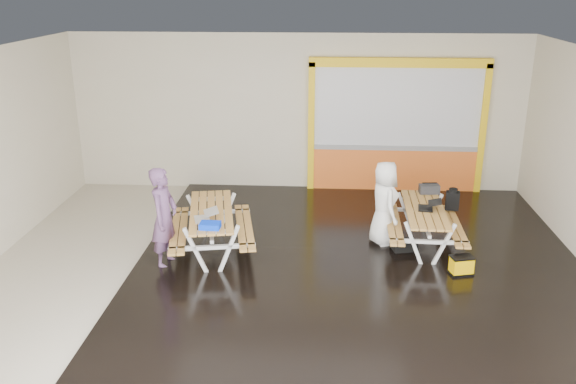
# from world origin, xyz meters

# --- Properties ---
(room) EXTENTS (10.02, 8.02, 3.52)m
(room) POSITION_xyz_m (0.00, 0.00, 1.75)
(room) COLOR #BCB29F
(room) RESTS_ON ground
(deck) EXTENTS (7.50, 7.98, 0.05)m
(deck) POSITION_xyz_m (1.25, 0.00, 0.03)
(deck) COLOR black
(deck) RESTS_ON room
(kiosk) EXTENTS (3.88, 0.16, 3.00)m
(kiosk) POSITION_xyz_m (2.20, 3.93, 1.44)
(kiosk) COLOR orange
(kiosk) RESTS_ON room
(picnic_table_left) EXTENTS (1.74, 2.27, 0.82)m
(picnic_table_left) POSITION_xyz_m (-1.29, 0.38, 0.63)
(picnic_table_left) COLOR #BB8640
(picnic_table_left) RESTS_ON deck
(picnic_table_right) EXTENTS (1.36, 1.96, 0.77)m
(picnic_table_right) POSITION_xyz_m (2.42, 0.84, 0.59)
(picnic_table_right) COLOR #BB8640
(picnic_table_right) RESTS_ON deck
(person_left) EXTENTS (0.51, 0.68, 1.72)m
(person_left) POSITION_xyz_m (-1.99, -0.10, 0.86)
(person_left) COLOR #63426A
(person_left) RESTS_ON deck
(person_right) EXTENTS (0.67, 0.86, 1.54)m
(person_right) POSITION_xyz_m (1.72, 0.95, 0.81)
(person_right) COLOR white
(person_right) RESTS_ON deck
(laptop_left) EXTENTS (0.48, 0.45, 0.17)m
(laptop_left) POSITION_xyz_m (-1.31, -0.04, 0.87)
(laptop_left) COLOR silver
(laptop_left) RESTS_ON picnic_table_left
(laptop_right) EXTENTS (0.44, 0.40, 0.17)m
(laptop_right) POSITION_xyz_m (2.48, 0.81, 0.82)
(laptop_right) COLOR black
(laptop_right) RESTS_ON picnic_table_right
(blue_pouch) EXTENTS (0.33, 0.24, 0.10)m
(blue_pouch) POSITION_xyz_m (-1.16, -0.40, 0.87)
(blue_pouch) COLOR #0634E6
(blue_pouch) RESTS_ON picnic_table_left
(toolbox) EXTENTS (0.38, 0.22, 0.21)m
(toolbox) POSITION_xyz_m (2.61, 1.65, 0.85)
(toolbox) COLOR black
(toolbox) RESTS_ON picnic_table_right
(backpack) EXTENTS (0.27, 0.19, 0.41)m
(backpack) POSITION_xyz_m (3.03, 1.51, 0.71)
(backpack) COLOR black
(backpack) RESTS_ON picnic_table_right
(dark_case) EXTENTS (0.47, 0.39, 0.16)m
(dark_case) POSITION_xyz_m (2.07, 0.67, 0.13)
(dark_case) COLOR black
(dark_case) RESTS_ON deck
(fluke_bag) EXTENTS (0.41, 0.32, 0.31)m
(fluke_bag) POSITION_xyz_m (2.88, -0.23, 0.20)
(fluke_bag) COLOR black
(fluke_bag) RESTS_ON deck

